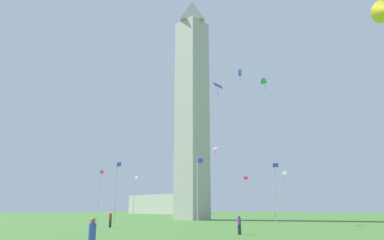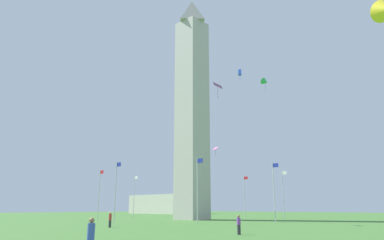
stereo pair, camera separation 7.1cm
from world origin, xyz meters
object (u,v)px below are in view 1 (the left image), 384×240
object	(u,v)px
flagpole_se	(189,196)
kite_purple_diamond	(218,86)
obelisk_monument	(192,102)
person_purple_shirt	(239,225)
flagpole_sw	(99,192)
kite_green_delta	(265,82)
flagpole_w	(116,189)
flagpole_n	(274,189)
kite_blue_box	(240,73)
flagpole_e	(245,195)
flagpole_s	(134,195)
kite_pink_diamond	(216,149)
flagpole_nw	(198,187)
distant_building	(167,204)
person_red_shirt	(110,220)
flagpole_ne	(283,193)
person_blue_shirt	(92,239)

from	to	relation	value
flagpole_se	kite_purple_diamond	size ratio (longest dim) A/B	3.74
obelisk_monument	person_purple_shirt	world-z (taller)	obelisk_monument
flagpole_sw	person_purple_shirt	size ratio (longest dim) A/B	5.75
kite_green_delta	obelisk_monument	bearing A→B (deg)	-168.02
flagpole_w	flagpole_se	bearing A→B (deg)	112.50
flagpole_n	kite_blue_box	world-z (taller)	kite_blue_box
kite_purple_diamond	flagpole_e	bearing A→B (deg)	117.74
flagpole_se	flagpole_n	bearing A→B (deg)	-22.50
flagpole_e	flagpole_s	bearing A→B (deg)	-135.00
flagpole_se	flagpole_s	distance (m)	13.46
flagpole_s	kite_blue_box	distance (m)	37.04
person_purple_shirt	kite_purple_diamond	distance (m)	28.47
flagpole_s	kite_green_delta	bearing A→B (deg)	5.62
kite_pink_diamond	kite_green_delta	xyz separation A→B (m)	(6.27, 6.96, 12.49)
person_purple_shirt	kite_pink_diamond	distance (m)	31.22
flagpole_e	kite_purple_diamond	distance (m)	34.84
obelisk_monument	flagpole_nw	distance (m)	25.19
distant_building	flagpole_s	bearing A→B (deg)	-50.54
kite_purple_diamond	kite_pink_diamond	bearing A→B (deg)	131.99
flagpole_n	flagpole_w	bearing A→B (deg)	-135.00
flagpole_e	person_red_shirt	distance (m)	45.34
kite_purple_diamond	kite_green_delta	size ratio (longest dim) A/B	0.99
obelisk_monument	person_red_shirt	distance (m)	36.06
flagpole_ne	flagpole_se	size ratio (longest dim) A/B	1.00
obelisk_monument	flagpole_w	distance (m)	25.16
kite_pink_diamond	flagpole_n	bearing A→B (deg)	23.18
flagpole_sw	distant_building	xyz separation A→B (m)	(-43.45, 58.96, -1.54)
flagpole_se	person_purple_shirt	world-z (taller)	flagpole_se
flagpole_ne	kite_green_delta	world-z (taller)	kite_green_delta
flagpole_s	distant_building	size ratio (longest dim) A/B	0.36
kite_blue_box	kite_purple_diamond	distance (m)	9.24
kite_blue_box	person_purple_shirt	bearing A→B (deg)	-56.78
distant_building	kite_green_delta	bearing A→B (deg)	-31.37
flagpole_sw	kite_blue_box	xyz separation A→B (m)	(25.82, 10.19, 20.19)
flagpole_sw	flagpole_nw	xyz separation A→B (m)	(24.88, -0.00, 0.00)
flagpole_ne	kite_pink_diamond	xyz separation A→B (m)	(-3.59, -16.18, 7.03)
flagpole_s	person_purple_shirt	size ratio (longest dim) A/B	5.75
person_red_shirt	flagpole_n	bearing A→B (deg)	-57.09
flagpole_ne	flagpole_e	xyz separation A→B (m)	(-12.44, 5.15, 0.00)
person_blue_shirt	flagpole_n	bearing A→B (deg)	0.58
person_red_shirt	distant_building	size ratio (longest dim) A/B	0.07
flagpole_n	flagpole_s	distance (m)	35.18
flagpole_s	flagpole_e	bearing A→B (deg)	45.00
flagpole_nw	kite_blue_box	world-z (taller)	kite_blue_box
flagpole_ne	person_blue_shirt	bearing A→B (deg)	-69.85
flagpole_e	flagpole_se	distance (m)	13.46
kite_purple_diamond	kite_pink_diamond	xyz separation A→B (m)	(-5.69, 6.33, -8.39)
flagpole_e	kite_blue_box	bearing A→B (deg)	-55.99
flagpole_sw	kite_pink_diamond	size ratio (longest dim) A/B	5.93
flagpole_n	distant_building	xyz separation A→B (m)	(-73.48, 46.52, -1.54)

